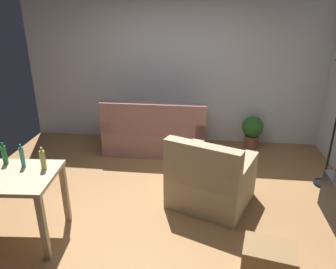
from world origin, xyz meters
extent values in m
cube|color=#9E7042|center=(0.00, 0.00, -0.01)|extent=(5.20, 4.40, 0.02)
cube|color=silver|center=(0.00, 2.20, 1.35)|extent=(5.20, 0.10, 2.70)
cube|color=#996B66|center=(-0.24, 1.65, 0.20)|extent=(1.66, 0.84, 0.40)
cube|color=#8C625D|center=(-0.24, 1.31, 0.66)|extent=(1.66, 0.16, 0.52)
cube|color=#926661|center=(0.51, 1.65, 0.51)|extent=(0.16, 0.84, 0.22)
cube|color=#926661|center=(-0.99, 1.65, 0.51)|extent=(0.16, 0.84, 0.22)
cylinder|color=black|center=(2.25, 0.75, 0.01)|extent=(0.26, 0.26, 0.03)
cylinder|color=black|center=(2.25, 0.75, 0.87)|extent=(0.03, 0.03, 1.68)
cube|color=tan|center=(-0.91, -1.04, 0.36)|extent=(0.06, 0.06, 0.72)
cube|color=tan|center=(-0.96, -0.42, 0.36)|extent=(0.06, 0.06, 0.72)
cylinder|color=brown|center=(1.39, 1.90, 0.11)|extent=(0.24, 0.24, 0.22)
sphere|color=#2D6B28|center=(1.39, 1.90, 0.39)|extent=(0.36, 0.36, 0.36)
cube|color=tan|center=(0.69, 0.16, 0.20)|extent=(1.15, 1.12, 0.40)
cube|color=tan|center=(0.56, -0.16, 0.66)|extent=(0.89, 0.49, 0.52)
cube|color=tan|center=(1.03, 0.02, 0.51)|extent=(0.46, 0.84, 0.22)
cube|color=tan|center=(0.34, 0.30, 0.51)|extent=(0.46, 0.84, 0.22)
cube|color=olive|center=(1.21, -0.98, 0.15)|extent=(0.54, 0.43, 0.30)
cylinder|color=#1E722D|center=(-1.51, -0.54, 0.86)|extent=(0.05, 0.05, 0.20)
cylinder|color=#1E722D|center=(-1.51, -0.54, 0.98)|extent=(0.02, 0.02, 0.04)
cylinder|color=teal|center=(-1.29, -0.58, 0.87)|extent=(0.04, 0.04, 0.21)
cylinder|color=teal|center=(-1.29, -0.58, 0.99)|extent=(0.02, 0.02, 0.04)
cylinder|color=#BCB24C|center=(-1.06, -0.61, 0.86)|extent=(0.05, 0.05, 0.20)
cylinder|color=#BCB24C|center=(-1.06, -0.61, 0.98)|extent=(0.02, 0.02, 0.04)
camera|label=1|loc=(0.56, -3.40, 2.35)|focal=34.64mm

